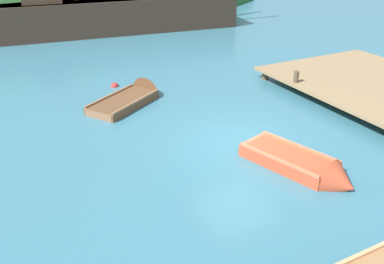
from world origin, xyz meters
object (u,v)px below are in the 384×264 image
Objects in this scene: sailing_ship at (114,19)px; rowboat_portside at (305,168)px; rowboat_outer_left at (135,98)px; buoy_red at (115,86)px.

sailing_ship is 18.98m from rowboat_portside.
rowboat_outer_left reaches higher than buoy_red.
sailing_ship is at bearing 42.81° from rowboat_outer_left.
rowboat_portside is at bearing -75.04° from buoy_red.
sailing_ship reaches higher than rowboat_outer_left.
rowboat_portside is (-0.91, -18.94, -0.67)m from sailing_ship.
sailing_ship is at bearing 71.92° from buoy_red.
sailing_ship is at bearing 160.94° from rowboat_portside.
rowboat_outer_left is (-3.08, -11.88, -0.71)m from sailing_ship.
sailing_ship is 55.49× the size of buoy_red.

